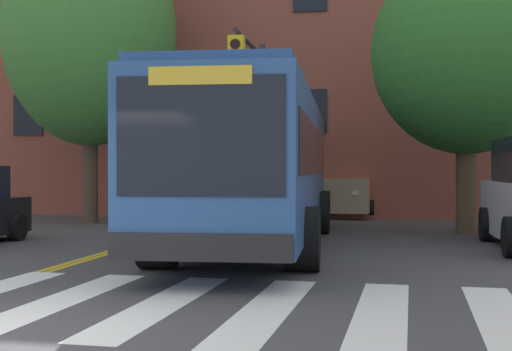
# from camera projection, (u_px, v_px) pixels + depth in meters

# --- Properties ---
(crosswalk) EXTENTS (15.10, 4.42, 0.01)m
(crosswalk) POSITION_uv_depth(u_px,v_px,m) (15.00, 297.00, 9.06)
(crosswalk) COLOR white
(crosswalk) RESTS_ON ground
(lane_line_yellow_inner) EXTENTS (0.12, 36.00, 0.01)m
(lane_line_yellow_inner) POSITION_uv_depth(u_px,v_px,m) (220.00, 219.00, 22.95)
(lane_line_yellow_inner) COLOR gold
(lane_line_yellow_inner) RESTS_ON ground
(lane_line_yellow_outer) EXTENTS (0.12, 36.00, 0.01)m
(lane_line_yellow_outer) POSITION_uv_depth(u_px,v_px,m) (225.00, 219.00, 22.92)
(lane_line_yellow_outer) COLOR gold
(lane_line_yellow_outer) RESTS_ON ground
(city_bus) EXTENTS (3.51, 12.42, 3.21)m
(city_bus) POSITION_uv_depth(u_px,v_px,m) (258.00, 162.00, 15.26)
(city_bus) COLOR #2D5699
(city_bus) RESTS_ON ground
(car_tan_behind_bus) EXTENTS (2.45, 5.32, 2.17)m
(car_tan_behind_bus) POSITION_uv_depth(u_px,v_px,m) (347.00, 185.00, 24.78)
(car_tan_behind_bus) COLOR tan
(car_tan_behind_bus) RESTS_ON ground
(traffic_light_overhead) EXTENTS (0.35, 3.81, 4.92)m
(traffic_light_overhead) POSITION_uv_depth(u_px,v_px,m) (252.00, 97.00, 17.30)
(traffic_light_overhead) COLOR #28282D
(traffic_light_overhead) RESTS_ON ground
(street_tree_curbside_large) EXTENTS (5.32, 5.39, 7.10)m
(street_tree_curbside_large) POSITION_uv_depth(u_px,v_px,m) (466.00, 52.00, 17.76)
(street_tree_curbside_large) COLOR brown
(street_tree_curbside_large) RESTS_ON ground
(street_tree_curbside_small) EXTENTS (6.40, 6.21, 9.09)m
(street_tree_curbside_small) POSITION_uv_depth(u_px,v_px,m) (90.00, 33.00, 21.22)
(street_tree_curbside_small) COLOR #4C3D2D
(street_tree_curbside_small) RESTS_ON ground
(building_facade) EXTENTS (37.19, 9.04, 13.95)m
(building_facade) POSITION_uv_depth(u_px,v_px,m) (199.00, 34.00, 28.29)
(building_facade) COLOR brown
(building_facade) RESTS_ON ground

